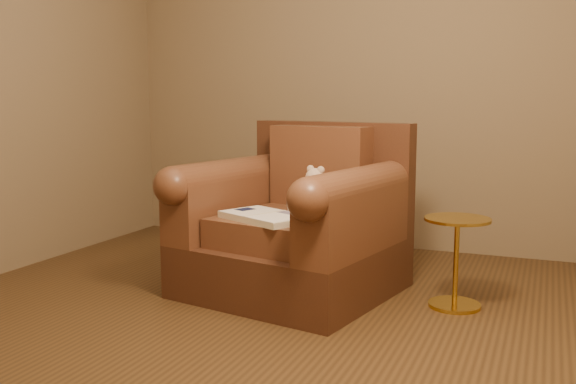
% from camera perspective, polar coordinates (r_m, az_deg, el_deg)
% --- Properties ---
extents(floor, '(4.00, 4.00, 0.00)m').
position_cam_1_polar(floor, '(3.28, -2.24, -11.95)').
color(floor, '#4C331A').
rests_on(floor, ground).
extents(armchair, '(1.28, 1.24, 0.99)m').
position_cam_1_polar(armchair, '(3.80, 0.72, -3.12)').
color(armchair, '#462617').
rests_on(armchair, floor).
extents(teddy_bear, '(0.20, 0.23, 0.27)m').
position_cam_1_polar(teddy_bear, '(3.82, 2.16, -0.13)').
color(teddy_bear, beige).
rests_on(teddy_bear, armchair).
extents(guidebook, '(0.56, 0.47, 0.04)m').
position_cam_1_polar(guidebook, '(3.53, -2.05, -2.21)').
color(guidebook, beige).
rests_on(guidebook, armchair).
extents(side_table, '(0.36, 0.36, 0.50)m').
position_cam_1_polar(side_table, '(3.63, 14.72, -5.81)').
color(side_table, gold).
rests_on(side_table, floor).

